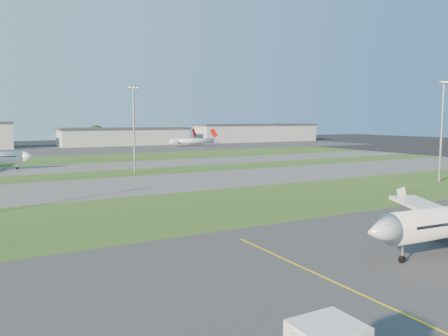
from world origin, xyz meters
TOP-DOWN VIEW (x-y plane):
  - grass_strip_a at (0.00, 52.00)m, footprint 300.00×34.00m
  - taxiway_a at (0.00, 85.00)m, footprint 300.00×32.00m
  - grass_strip_b at (0.00, 110.00)m, footprint 300.00×18.00m
  - taxiway_b at (0.00, 132.00)m, footprint 300.00×26.00m
  - grass_strip_c at (0.00, 165.00)m, footprint 300.00×40.00m
  - apron_far at (0.00, 225.00)m, footprint 400.00×80.00m
  - mini_jet_near at (83.12, 227.29)m, footprint 24.53×17.67m
  - mini_jet_far at (87.61, 222.06)m, footprint 28.46×7.63m
  - light_mast_centre at (15.00, 108.00)m, footprint 3.20×0.70m
  - light_mast_east at (78.00, 52.00)m, footprint 3.20×0.70m
  - hangar_east at (55.00, 255.00)m, footprint 81.60×23.00m
  - hangar_far_east at (155.00, 255.00)m, footprint 96.90×23.00m
  - tree_mid_east at (40.00, 269.00)m, footprint 11.55×11.55m
  - tree_east at (115.00, 267.00)m, footprint 10.45×10.45m
  - tree_far_east at (185.00, 271.00)m, footprint 12.65×12.65m

SIDE VIEW (x-z plane):
  - grass_strip_a at x=0.00m, z-range 0.00..0.01m
  - taxiway_a at x=0.00m, z-range 0.00..0.01m
  - grass_strip_b at x=0.00m, z-range 0.00..0.01m
  - taxiway_b at x=0.00m, z-range 0.00..0.01m
  - grass_strip_c at x=0.00m, z-range 0.00..0.01m
  - apron_far at x=0.00m, z-range 0.00..0.01m
  - mini_jet_near at x=83.12m, z-range -1.46..8.02m
  - mini_jet_far at x=87.61m, z-range -1.46..8.02m
  - hangar_east at x=55.00m, z-range 0.04..11.24m
  - tree_east at x=115.00m, z-range 0.46..11.86m
  - hangar_far_east at x=155.00m, z-range 0.04..13.24m
  - tree_mid_east at x=40.00m, z-range 0.51..13.11m
  - tree_far_east at x=185.00m, z-range 0.56..14.36m
  - light_mast_centre at x=15.00m, z-range 1.91..27.71m
  - light_mast_east at x=78.00m, z-range 1.91..27.71m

